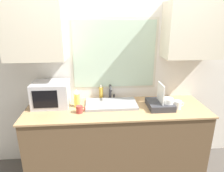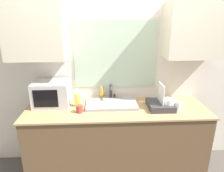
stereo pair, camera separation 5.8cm
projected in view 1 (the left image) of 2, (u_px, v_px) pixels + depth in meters
The scene contains 10 objects.
countertop at pixel (116, 140), 2.48m from camera, with size 2.11×0.67×0.89m.
wall_back at pixel (114, 60), 2.47m from camera, with size 6.00×0.38×2.60m.
sink_basin at pixel (111, 104), 2.40m from camera, with size 0.61×0.34×0.03m.
faucet at pixel (111, 91), 2.53m from camera, with size 0.08×0.19×0.19m.
microwave at pixel (51, 94), 2.35m from camera, with size 0.42×0.33×0.29m.
dish_rack at pixel (161, 103), 2.33m from camera, with size 0.28×0.31×0.29m.
spray_bottle at pixel (77, 98), 2.33m from camera, with size 0.07×0.07×0.22m.
soap_bottle at pixel (101, 93), 2.56m from camera, with size 0.05×0.05×0.19m.
mug_near_sink at pixel (80, 109), 2.20m from camera, with size 0.10×0.07×0.08m.
mug_by_rack at pixel (178, 105), 2.30m from camera, with size 0.12×0.08×0.10m.
Camera 1 is at (-0.23, -1.80, 1.88)m, focal length 32.00 mm.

